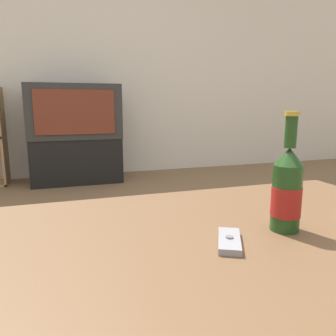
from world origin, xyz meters
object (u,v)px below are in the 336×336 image
beer_bottle (287,190)px  cell_phone (229,241)px  tv_stand (77,160)px  television (74,112)px

beer_bottle → cell_phone: beer_bottle is taller
tv_stand → beer_bottle: size_ratio=3.16×
beer_bottle → cell_phone: size_ratio=2.18×
tv_stand → beer_bottle: (0.35, -2.75, 0.35)m
television → beer_bottle: 2.77m
beer_bottle → television: bearing=97.3°
beer_bottle → tv_stand: bearing=97.2°
beer_bottle → cell_phone: 0.18m
tv_stand → beer_bottle: beer_bottle is taller
cell_phone → television: bearing=120.8°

